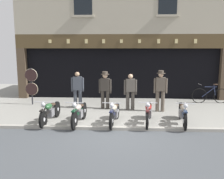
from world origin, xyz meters
TOP-DOWN VIEW (x-y plane):
  - ground at (0.00, -0.98)m, footprint 22.83×22.00m
  - shop_facade at (0.00, 6.99)m, footprint 11.13×4.42m
  - motorcycle_left at (-2.48, 0.79)m, footprint 0.62×2.02m
  - motorcycle_center_left at (-1.41, 0.64)m, footprint 0.62×1.93m
  - motorcycle_center at (-0.18, 0.72)m, footprint 0.62×1.95m
  - motorcycle_center_right at (1.02, 0.81)m, footprint 0.62×2.01m
  - motorcycle_right at (2.20, 0.80)m, footprint 0.62×2.04m
  - salesman_left at (-1.90, 3.05)m, footprint 0.56×0.26m
  - shopkeeper_center at (-0.68, 2.98)m, footprint 0.56×0.37m
  - salesman_right at (0.41, 2.82)m, footprint 0.56×0.27m
  - assistant_far_right at (1.66, 2.59)m, footprint 0.56×0.35m
  - tyre_sign_pole at (-4.16, 3.59)m, footprint 0.60×0.06m
  - advert_board_near at (2.03, 5.40)m, footprint 0.66×0.03m
  - leaning_bicycle at (4.29, 4.35)m, footprint 1.77×0.50m

SIDE VIEW (x-z plane):
  - ground at x=0.00m, z-range -0.13..0.05m
  - leaning_bicycle at x=4.29m, z-range -0.09..0.86m
  - motorcycle_center at x=-0.18m, z-range -0.04..0.86m
  - motorcycle_left at x=-2.48m, z-range -0.04..0.86m
  - motorcycle_right at x=2.20m, z-range -0.04..0.87m
  - motorcycle_center_left at x=-1.41m, z-range -0.04..0.87m
  - motorcycle_center_right at x=1.02m, z-range -0.04..0.87m
  - salesman_right at x=0.41m, z-range 0.08..1.62m
  - salesman_left at x=-1.90m, z-range 0.08..1.68m
  - shopkeeper_center at x=-0.68m, z-range 0.10..1.73m
  - assistant_far_right at x=1.66m, z-range 0.10..1.82m
  - tyre_sign_pole at x=-4.16m, z-range 0.18..1.89m
  - advert_board_near at x=2.03m, z-range 1.24..2.16m
  - shop_facade at x=0.00m, z-range -1.54..5.07m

